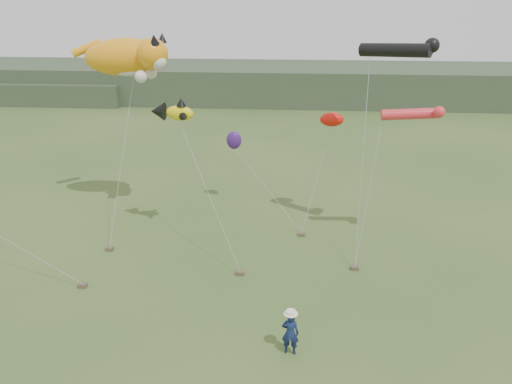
% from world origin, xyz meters
% --- Properties ---
extents(ground, '(120.00, 120.00, 0.00)m').
position_xyz_m(ground, '(0.00, 0.00, 0.00)').
color(ground, '#385123').
rests_on(ground, ground).
extents(headland, '(90.00, 13.00, 4.00)m').
position_xyz_m(headland, '(-3.11, 44.69, 1.92)').
color(headland, '#2D3D28').
rests_on(headland, ground).
extents(festival_attendant, '(0.66, 0.46, 1.71)m').
position_xyz_m(festival_attendant, '(2.36, -1.22, 0.85)').
color(festival_attendant, '#131F49').
rests_on(festival_attendant, ground).
extents(sandbag_anchors, '(12.52, 6.09, 0.18)m').
position_xyz_m(sandbag_anchors, '(-1.10, 5.04, 0.09)').
color(sandbag_anchors, brown).
rests_on(sandbag_anchors, ground).
extents(cat_kite, '(5.73, 3.06, 2.44)m').
position_xyz_m(cat_kite, '(-6.43, 10.56, 8.96)').
color(cat_kite, orange).
rests_on(cat_kite, ground).
extents(fish_kite, '(2.24, 1.52, 1.17)m').
position_xyz_m(fish_kite, '(-3.68, 7.69, 6.72)').
color(fish_kite, yellow).
rests_on(fish_kite, ground).
extents(tube_kites, '(3.97, 2.39, 3.76)m').
position_xyz_m(tube_kites, '(7.31, 7.77, 8.77)').
color(tube_kites, black).
rests_on(tube_kites, ground).
extents(misc_kites, '(6.60, 2.45, 2.70)m').
position_xyz_m(misc_kites, '(1.85, 11.38, 5.02)').
color(misc_kites, red).
rests_on(misc_kites, ground).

